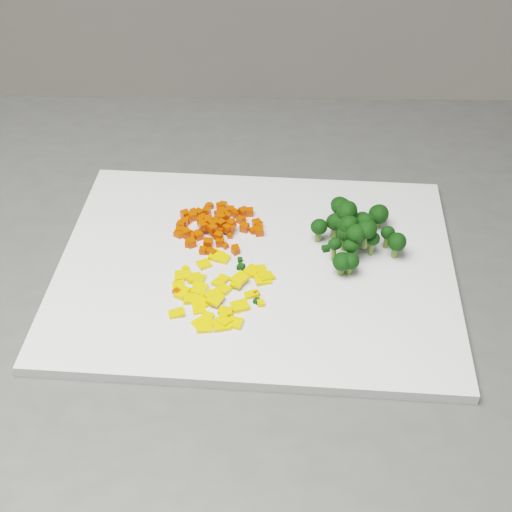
# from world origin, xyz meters

# --- Properties ---
(counter_block) EXTENTS (1.10, 0.82, 0.90)m
(counter_block) POSITION_xyz_m (-0.34, 0.60, 0.45)
(counter_block) COLOR #4B4B48
(counter_block) RESTS_ON ground
(cutting_board) EXTENTS (0.44, 0.35, 0.01)m
(cutting_board) POSITION_xyz_m (-0.29, 0.57, 0.91)
(cutting_board) COLOR white
(cutting_board) RESTS_ON counter_block
(carrot_pile) EXTENTS (0.10, 0.10, 0.03)m
(carrot_pile) POSITION_xyz_m (-0.34, 0.62, 0.93)
(carrot_pile) COLOR red
(carrot_pile) RESTS_ON cutting_board
(pepper_pile) EXTENTS (0.11, 0.11, 0.02)m
(pepper_pile) POSITION_xyz_m (-0.32, 0.52, 0.92)
(pepper_pile) COLOR yellow
(pepper_pile) RESTS_ON cutting_board
(broccoli_pile) EXTENTS (0.12, 0.12, 0.05)m
(broccoli_pile) POSITION_xyz_m (-0.19, 0.60, 0.94)
(broccoli_pile) COLOR black
(broccoli_pile) RESTS_ON cutting_board
(carrot_cube_0) EXTENTS (0.01, 0.01, 0.01)m
(carrot_cube_0) POSITION_xyz_m (-0.33, 0.65, 0.92)
(carrot_cube_0) COLOR red
(carrot_cube_0) RESTS_ON carrot_pile
(carrot_cube_1) EXTENTS (0.01, 0.01, 0.01)m
(carrot_cube_1) POSITION_xyz_m (-0.33, 0.65, 0.92)
(carrot_cube_1) COLOR red
(carrot_cube_1) RESTS_ON carrot_pile
(carrot_cube_2) EXTENTS (0.01, 0.01, 0.01)m
(carrot_cube_2) POSITION_xyz_m (-0.37, 0.61, 0.91)
(carrot_cube_2) COLOR red
(carrot_cube_2) RESTS_ON carrot_pile
(carrot_cube_3) EXTENTS (0.01, 0.01, 0.01)m
(carrot_cube_3) POSITION_xyz_m (-0.34, 0.58, 0.91)
(carrot_cube_3) COLOR red
(carrot_cube_3) RESTS_ON carrot_pile
(carrot_cube_4) EXTENTS (0.01, 0.01, 0.01)m
(carrot_cube_4) POSITION_xyz_m (-0.33, 0.62, 0.92)
(carrot_cube_4) COLOR red
(carrot_cube_4) RESTS_ON carrot_pile
(carrot_cube_5) EXTENTS (0.01, 0.01, 0.01)m
(carrot_cube_5) POSITION_xyz_m (-0.29, 0.62, 0.92)
(carrot_cube_5) COLOR red
(carrot_cube_5) RESTS_ON carrot_pile
(carrot_cube_6) EXTENTS (0.01, 0.01, 0.01)m
(carrot_cube_6) POSITION_xyz_m (-0.33, 0.62, 0.92)
(carrot_cube_6) COLOR red
(carrot_cube_6) RESTS_ON carrot_pile
(carrot_cube_7) EXTENTS (0.01, 0.01, 0.01)m
(carrot_cube_7) POSITION_xyz_m (-0.35, 0.66, 0.92)
(carrot_cube_7) COLOR red
(carrot_cube_7) RESTS_ON carrot_pile
(carrot_cube_8) EXTENTS (0.01, 0.01, 0.01)m
(carrot_cube_8) POSITION_xyz_m (-0.35, 0.60, 0.92)
(carrot_cube_8) COLOR red
(carrot_cube_8) RESTS_ON carrot_pile
(carrot_cube_9) EXTENTS (0.01, 0.01, 0.01)m
(carrot_cube_9) POSITION_xyz_m (-0.39, 0.62, 0.92)
(carrot_cube_9) COLOR red
(carrot_cube_9) RESTS_ON carrot_pile
(carrot_cube_10) EXTENTS (0.01, 0.01, 0.01)m
(carrot_cube_10) POSITION_xyz_m (-0.36, 0.62, 0.92)
(carrot_cube_10) COLOR red
(carrot_cube_10) RESTS_ON carrot_pile
(carrot_cube_11) EXTENTS (0.01, 0.01, 0.01)m
(carrot_cube_11) POSITION_xyz_m (-0.35, 0.65, 0.92)
(carrot_cube_11) COLOR red
(carrot_cube_11) RESTS_ON carrot_pile
(carrot_cube_12) EXTENTS (0.01, 0.01, 0.01)m
(carrot_cube_12) POSITION_xyz_m (-0.35, 0.61, 0.92)
(carrot_cube_12) COLOR red
(carrot_cube_12) RESTS_ON carrot_pile
(carrot_cube_13) EXTENTS (0.01, 0.01, 0.01)m
(carrot_cube_13) POSITION_xyz_m (-0.38, 0.64, 0.92)
(carrot_cube_13) COLOR red
(carrot_cube_13) RESTS_ON carrot_pile
(carrot_cube_14) EXTENTS (0.01, 0.01, 0.01)m
(carrot_cube_14) POSITION_xyz_m (-0.34, 0.64, 0.91)
(carrot_cube_14) COLOR red
(carrot_cube_14) RESTS_ON carrot_pile
(carrot_cube_15) EXTENTS (0.01, 0.01, 0.01)m
(carrot_cube_15) POSITION_xyz_m (-0.36, 0.66, 0.91)
(carrot_cube_15) COLOR red
(carrot_cube_15) RESTS_ON carrot_pile
(carrot_cube_16) EXTENTS (0.01, 0.01, 0.01)m
(carrot_cube_16) POSITION_xyz_m (-0.34, 0.63, 0.92)
(carrot_cube_16) COLOR red
(carrot_cube_16) RESTS_ON carrot_pile
(carrot_cube_17) EXTENTS (0.01, 0.01, 0.01)m
(carrot_cube_17) POSITION_xyz_m (-0.35, 0.59, 0.92)
(carrot_cube_17) COLOR red
(carrot_cube_17) RESTS_ON carrot_pile
(carrot_cube_18) EXTENTS (0.01, 0.01, 0.01)m
(carrot_cube_18) POSITION_xyz_m (-0.32, 0.64, 0.92)
(carrot_cube_18) COLOR red
(carrot_cube_18) RESTS_ON carrot_pile
(carrot_cube_19) EXTENTS (0.01, 0.01, 0.01)m
(carrot_cube_19) POSITION_xyz_m (-0.38, 0.64, 0.92)
(carrot_cube_19) COLOR red
(carrot_cube_19) RESTS_ON carrot_pile
(carrot_cube_20) EXTENTS (0.01, 0.01, 0.01)m
(carrot_cube_20) POSITION_xyz_m (-0.39, 0.60, 0.92)
(carrot_cube_20) COLOR red
(carrot_cube_20) RESTS_ON carrot_pile
(carrot_cube_21) EXTENTS (0.01, 0.01, 0.01)m
(carrot_cube_21) POSITION_xyz_m (-0.38, 0.63, 0.92)
(carrot_cube_21) COLOR red
(carrot_cube_21) RESTS_ON carrot_pile
(carrot_cube_22) EXTENTS (0.01, 0.01, 0.01)m
(carrot_cube_22) POSITION_xyz_m (-0.38, 0.60, 0.92)
(carrot_cube_22) COLOR red
(carrot_cube_22) RESTS_ON carrot_pile
(carrot_cube_23) EXTENTS (0.01, 0.01, 0.01)m
(carrot_cube_23) POSITION_xyz_m (-0.37, 0.64, 0.92)
(carrot_cube_23) COLOR red
(carrot_cube_23) RESTS_ON carrot_pile
(carrot_cube_24) EXTENTS (0.01, 0.01, 0.01)m
(carrot_cube_24) POSITION_xyz_m (-0.33, 0.61, 0.91)
(carrot_cube_24) COLOR red
(carrot_cube_24) RESTS_ON carrot_pile
(carrot_cube_25) EXTENTS (0.01, 0.01, 0.01)m
(carrot_cube_25) POSITION_xyz_m (-0.30, 0.63, 0.92)
(carrot_cube_25) COLOR red
(carrot_cube_25) RESTS_ON carrot_pile
(carrot_cube_26) EXTENTS (0.01, 0.01, 0.01)m
(carrot_cube_26) POSITION_xyz_m (-0.31, 0.65, 0.92)
(carrot_cube_26) COLOR red
(carrot_cube_26) RESTS_ON carrot_pile
(carrot_cube_27) EXTENTS (0.01, 0.01, 0.01)m
(carrot_cube_27) POSITION_xyz_m (-0.39, 0.61, 0.92)
(carrot_cube_27) COLOR red
(carrot_cube_27) RESTS_ON carrot_pile
(carrot_cube_28) EXTENTS (0.01, 0.01, 0.01)m
(carrot_cube_28) POSITION_xyz_m (-0.33, 0.59, 0.91)
(carrot_cube_28) COLOR red
(carrot_cube_28) RESTS_ON carrot_pile
(carrot_cube_29) EXTENTS (0.01, 0.01, 0.01)m
(carrot_cube_29) POSITION_xyz_m (-0.35, 0.63, 0.92)
(carrot_cube_29) COLOR red
(carrot_cube_29) RESTS_ON carrot_pile
(carrot_cube_30) EXTENTS (0.01, 0.01, 0.01)m
(carrot_cube_30) POSITION_xyz_m (-0.34, 0.59, 0.92)
(carrot_cube_30) COLOR red
(carrot_cube_30) RESTS_ON carrot_pile
(carrot_cube_31) EXTENTS (0.01, 0.01, 0.01)m
(carrot_cube_31) POSITION_xyz_m (-0.38, 0.61, 0.92)
(carrot_cube_31) COLOR red
(carrot_cube_31) RESTS_ON carrot_pile
(carrot_cube_32) EXTENTS (0.01, 0.01, 0.01)m
(carrot_cube_32) POSITION_xyz_m (-0.34, 0.66, 0.92)
(carrot_cube_32) COLOR red
(carrot_cube_32) RESTS_ON carrot_pile
(carrot_cube_33) EXTENTS (0.01, 0.01, 0.01)m
(carrot_cube_33) POSITION_xyz_m (-0.38, 0.63, 0.92)
(carrot_cube_33) COLOR red
(carrot_cube_33) RESTS_ON carrot_pile
(carrot_cube_34) EXTENTS (0.01, 0.01, 0.01)m
(carrot_cube_34) POSITION_xyz_m (-0.34, 0.62, 0.92)
(carrot_cube_34) COLOR red
(carrot_cube_34) RESTS_ON carrot_pile
(carrot_cube_35) EXTENTS (0.01, 0.01, 0.01)m
(carrot_cube_35) POSITION_xyz_m (-0.34, 0.62, 0.92)
(carrot_cube_35) COLOR red
(carrot_cube_35) RESTS_ON carrot_pile
(carrot_cube_36) EXTENTS (0.01, 0.01, 0.01)m
(carrot_cube_36) POSITION_xyz_m (-0.32, 0.58, 0.92)
(carrot_cube_36) COLOR red
(carrot_cube_36) RESTS_ON carrot_pile
(carrot_cube_37) EXTENTS (0.01, 0.01, 0.01)m
(carrot_cube_37) POSITION_xyz_m (-0.34, 0.65, 0.92)
(carrot_cube_37) COLOR red
(carrot_cube_37) RESTS_ON carrot_pile
(carrot_cube_38) EXTENTS (0.01, 0.01, 0.01)m
(carrot_cube_38) POSITION_xyz_m (-0.35, 0.61, 0.92)
(carrot_cube_38) COLOR red
(carrot_cube_38) RESTS_ON carrot_pile
(carrot_cube_39) EXTENTS (0.01, 0.01, 0.01)m
(carrot_cube_39) POSITION_xyz_m (-0.31, 0.62, 0.92)
(carrot_cube_39) COLOR red
(carrot_cube_39) RESTS_ON carrot_pile
(carrot_cube_40) EXTENTS (0.01, 0.01, 0.01)m
(carrot_cube_40) POSITION_xyz_m (-0.37, 0.60, 0.92)
(carrot_cube_40) COLOR red
(carrot_cube_40) RESTS_ON carrot_pile
(carrot_cube_41) EXTENTS (0.01, 0.01, 0.01)m
(carrot_cube_41) POSITION_xyz_m (-0.34, 0.63, 0.91)
(carrot_cube_41) COLOR red
(carrot_cube_41) RESTS_ON carrot_pile
(carrot_cube_42) EXTENTS (0.01, 0.01, 0.01)m
(carrot_cube_42) POSITION_xyz_m (-0.32, 0.65, 0.92)
(carrot_cube_42) COLOR red
(carrot_cube_42) RESTS_ON carrot_pile
(carrot_cube_43) EXTENTS (0.01, 0.01, 0.01)m
(carrot_cube_43) POSITION_xyz_m (-0.36, 0.65, 0.92)
(carrot_cube_43) COLOR red
(carrot_cube_43) RESTS_ON carrot_pile
(carrot_cube_44) EXTENTS (0.01, 0.01, 0.01)m
(carrot_cube_44) POSITION_xyz_m (-0.34, 0.66, 0.91)
(carrot_cube_44) COLOR red
(carrot_cube_44) RESTS_ON carrot_pile
(carrot_cube_45) EXTENTS (0.01, 0.01, 0.01)m
(carrot_cube_45) POSITION_xyz_m (-0.33, 0.64, 0.92)
(carrot_cube_45) COLOR red
(carrot_cube_45) RESTS_ON carrot_pile
(carrot_cube_46) EXTENTS (0.01, 0.01, 0.01)m
(carrot_cube_46) POSITION_xyz_m (-0.30, 0.62, 0.91)
(carrot_cube_46) COLOR red
(carrot_cube_46) RESTS_ON carrot_pile
(carrot_cube_47) EXTENTS (0.01, 0.01, 0.01)m
(carrot_cube_47) POSITION_xyz_m (-0.36, 0.64, 0.92)
(carrot_cube_47) COLOR red
(carrot_cube_47) RESTS_ON carrot_pile
(carrot_cube_48) EXTENTS (0.01, 0.01, 0.01)m
(carrot_cube_48) POSITION_xyz_m (-0.30, 0.62, 0.92)
(carrot_cube_48) COLOR red
(carrot_cube_48) RESTS_ON carrot_pile
(carrot_cube_49) EXTENTS (0.01, 0.01, 0.01)m
(carrot_cube_49) POSITION_xyz_m (-0.35, 0.61, 0.91)
(carrot_cube_49) COLOR red
(carrot_cube_49) RESTS_ON carrot_pile
(carrot_cube_50) EXTENTS (0.01, 0.01, 0.01)m
(carrot_cube_50) POSITION_xyz_m (-0.37, 0.59, 0.92)
(carrot_cube_50) COLOR red
(carrot_cube_50) RESTS_ON carrot_pile
(carrot_cube_51) EXTENTS (0.01, 0.01, 0.01)m
(carrot_cube_51) POSITION_xyz_m (-0.34, 0.60, 0.92)
(carrot_cube_51) COLOR red
(carrot_cube_51) RESTS_ON carrot_pile
(carrot_cube_52) EXTENTS (0.01, 0.01, 0.01)m
(carrot_cube_52) POSITION_xyz_m (-0.33, 0.65, 0.91)
(carrot_cube_52) COLOR red
(carrot_cube_52) RESTS_ON carrot_pile
(carrot_cube_53) EXTENTS (0.01, 0.01, 0.01)m
(carrot_cube_53) POSITION_xyz_m (-0.36, 0.60, 0.92)
(carrot_cube_53) COLOR red
(carrot_cube_53) RESTS_ON carrot_pile
(carrot_cube_54) EXTENTS (0.01, 0.01, 0.01)m
(carrot_cube_54) POSITION_xyz_m (-0.30, 0.63, 0.92)
(carrot_cube_54) COLOR red
(carrot_cube_54) RESTS_ON carrot_pile
(carrot_cube_55) EXTENTS (0.01, 0.01, 0.01)m
(carrot_cube_55) POSITION_xyz_m (-0.36, 0.62, 0.92)
(carrot_cube_55) COLOR red
(carrot_cube_55) RESTS_ON carrot_pile
(carrot_cube_56) EXTENTS (0.01, 0.01, 0.01)m
(carrot_cube_56) POSITION_xyz_m (-0.35, 0.58, 0.91)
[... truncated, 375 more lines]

